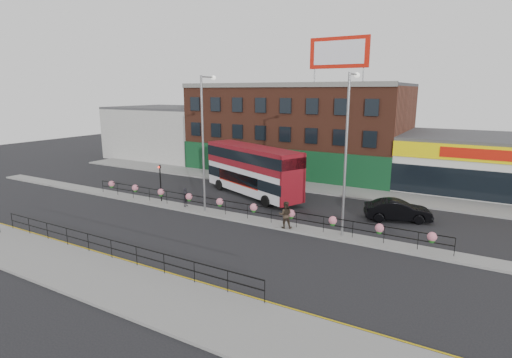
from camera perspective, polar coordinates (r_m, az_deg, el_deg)
The scene contains 19 objects.
ground at distance 30.68m, azimuth -2.81°, elevation -5.62°, with size 120.00×120.00×0.00m, color black.
south_pavement at distance 22.27m, azimuth -20.23°, elevation -13.44°, with size 60.00×4.00×0.15m, color gray.
north_pavement at distance 40.88m, azimuth 6.31°, elevation -0.96°, with size 60.00×4.00×0.15m, color gray.
median at distance 30.66m, azimuth -2.81°, elevation -5.48°, with size 60.00×1.60×0.15m, color gray.
yellow_line_inner at distance 23.67m, azimuth -15.88°, elevation -11.73°, with size 60.00×0.10×0.01m, color gold.
yellow_line_outer at distance 23.55m, azimuth -16.20°, elevation -11.87°, with size 60.00×0.10×0.01m, color gold.
brick_building at distance 48.87m, azimuth 5.92°, elevation 7.25°, with size 25.00×12.21×10.30m.
supermarket at distance 44.92m, azimuth 29.79°, elevation 2.02°, with size 15.00×12.25×5.30m.
warehouse_west at distance 60.17m, azimuth -12.09°, elevation 6.60°, with size 15.50×12.00×7.30m.
billboard at distance 41.83m, azimuth 11.77°, elevation 17.25°, with size 6.00×0.29×4.40m.
median_railing at distance 30.37m, azimuth -2.83°, elevation -3.74°, with size 30.04×0.56×1.23m.
south_railing at distance 24.47m, azimuth -20.01°, elevation -8.79°, with size 20.04×0.05×1.12m.
double_decker_bus at distance 36.42m, azimuth -0.51°, elevation 1.89°, with size 11.51×6.97×4.61m.
car at distance 31.72m, azimuth 19.58°, elevation -4.24°, with size 5.07×3.28×1.58m, color black.
pedestrian_a at distance 33.55m, azimuth -10.02°, elevation -2.55°, with size 0.40×0.59×1.56m, color black.
pedestrian_b at distance 27.89m, azimuth 4.22°, elevation -5.11°, with size 1.15×1.04×1.92m, color #31261D.
lamp_column_west at distance 31.16m, azimuth -7.32°, elevation 6.63°, with size 0.38×1.85×10.54m.
lamp_column_east at distance 26.15m, azimuth 12.97°, elevation 5.30°, with size 0.38×1.85×10.54m.
traffic_light_median at distance 35.17m, azimuth -13.54°, elevation 0.56°, with size 0.15×0.28×3.65m.
Camera 1 is at (15.84, -24.49, 9.52)m, focal length 28.00 mm.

